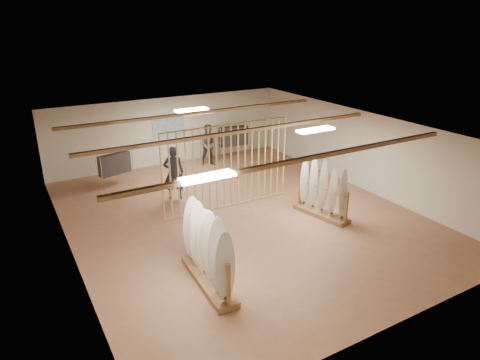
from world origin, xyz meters
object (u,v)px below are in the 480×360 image
rack_right (322,198)px  clothing_rack_a (115,164)px  clothing_rack_b (233,136)px  shopper_b (209,142)px  rack_left (208,259)px  shopper_a (174,169)px

rack_right → clothing_rack_a: rack_right is taller
clothing_rack_a → clothing_rack_b: size_ratio=0.92×
rack_right → clothing_rack_a: (-4.93, 5.68, 0.27)m
shopper_b → clothing_rack_b: bearing=38.7°
rack_left → shopper_b: shopper_b is taller
clothing_rack_a → shopper_b: size_ratio=0.68×
clothing_rack_b → shopper_b: shopper_b is taller
rack_left → rack_right: 4.92m
rack_left → clothing_rack_b: bearing=60.8°
shopper_b → rack_right: bearing=-63.4°
rack_right → rack_left: bearing=-173.7°
rack_right → shopper_b: shopper_b is taller
shopper_a → rack_right: bearing=155.1°
clothing_rack_a → shopper_a: (1.46, -2.10, 0.18)m
rack_right → shopper_a: (-3.47, 3.58, 0.44)m
shopper_a → shopper_b: (2.59, 2.57, -0.07)m
rack_left → shopper_b: bearing=67.0°
clothing_rack_b → clothing_rack_a: bearing=-163.0°
rack_right → shopper_b: bearing=86.3°
rack_left → shopper_a: shopper_a is taller
clothing_rack_b → shopper_a: (-4.01, -3.09, 0.10)m
rack_right → clothing_rack_b: size_ratio=1.33×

